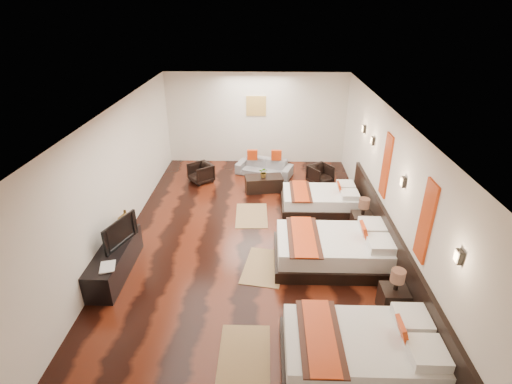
{
  "coord_description": "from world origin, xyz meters",
  "views": [
    {
      "loc": [
        0.33,
        -7.02,
        4.68
      ],
      "look_at": [
        0.12,
        0.25,
        1.1
      ],
      "focal_mm": 27.43,
      "sensor_mm": 36.0,
      "label": 1
    }
  ],
  "objects_px": {
    "bed_near": "(362,351)",
    "sofa": "(264,167)",
    "bed_mid": "(335,249)",
    "bed_far": "(321,200)",
    "nightstand_a": "(394,298)",
    "armchair_left": "(201,173)",
    "tv": "(117,231)",
    "book": "(100,268)",
    "figurine": "(126,218)",
    "coffee_table": "(264,183)",
    "armchair_right": "(320,175)",
    "tv_console": "(115,261)",
    "table_plant": "(264,172)",
    "nightstand_b": "(362,221)"
  },
  "relations": [
    {
      "from": "bed_near",
      "to": "sofa",
      "type": "bearing_deg",
      "value": 101.96
    },
    {
      "from": "bed_near",
      "to": "sofa",
      "type": "xyz_separation_m",
      "value": [
        -1.43,
        6.75,
        -0.05
      ]
    },
    {
      "from": "bed_mid",
      "to": "bed_far",
      "type": "relative_size",
      "value": 1.22
    },
    {
      "from": "nightstand_a",
      "to": "armchair_left",
      "type": "xyz_separation_m",
      "value": [
        -3.97,
        5.09,
        -0.02
      ]
    },
    {
      "from": "armchair_left",
      "to": "bed_mid",
      "type": "bearing_deg",
      "value": 2.02
    },
    {
      "from": "tv",
      "to": "book",
      "type": "relative_size",
      "value": 2.64
    },
    {
      "from": "figurine",
      "to": "coffee_table",
      "type": "height_order",
      "value": "figurine"
    },
    {
      "from": "bed_near",
      "to": "sofa",
      "type": "distance_m",
      "value": 6.9
    },
    {
      "from": "figurine",
      "to": "armchair_right",
      "type": "height_order",
      "value": "figurine"
    },
    {
      "from": "tv",
      "to": "armchair_right",
      "type": "distance_m",
      "value": 5.9
    },
    {
      "from": "tv",
      "to": "armchair_left",
      "type": "relative_size",
      "value": 1.5
    },
    {
      "from": "bed_near",
      "to": "figurine",
      "type": "bearing_deg",
      "value": 146.02
    },
    {
      "from": "bed_mid",
      "to": "coffee_table",
      "type": "bearing_deg",
      "value": 113.82
    },
    {
      "from": "bed_near",
      "to": "book",
      "type": "relative_size",
      "value": 6.46
    },
    {
      "from": "tv_console",
      "to": "sofa",
      "type": "height_order",
      "value": "tv_console"
    },
    {
      "from": "tv",
      "to": "table_plant",
      "type": "height_order",
      "value": "tv"
    },
    {
      "from": "tv",
      "to": "figurine",
      "type": "relative_size",
      "value": 2.55
    },
    {
      "from": "book",
      "to": "table_plant",
      "type": "distance_m",
      "value": 5.08
    },
    {
      "from": "bed_mid",
      "to": "sofa",
      "type": "distance_m",
      "value": 4.52
    },
    {
      "from": "book",
      "to": "sofa",
      "type": "relative_size",
      "value": 0.21
    },
    {
      "from": "book",
      "to": "armchair_left",
      "type": "relative_size",
      "value": 0.57
    },
    {
      "from": "nightstand_b",
      "to": "table_plant",
      "type": "xyz_separation_m",
      "value": [
        -2.18,
        2.11,
        0.24
      ]
    },
    {
      "from": "book",
      "to": "bed_near",
      "type": "bearing_deg",
      "value": -18.39
    },
    {
      "from": "book",
      "to": "armchair_left",
      "type": "height_order",
      "value": "book"
    },
    {
      "from": "bed_near",
      "to": "tv",
      "type": "height_order",
      "value": "tv"
    },
    {
      "from": "book",
      "to": "coffee_table",
      "type": "height_order",
      "value": "book"
    },
    {
      "from": "table_plant",
      "to": "nightstand_b",
      "type": "bearing_deg",
      "value": -44.07
    },
    {
      "from": "sofa",
      "to": "table_plant",
      "type": "bearing_deg",
      "value": -71.67
    },
    {
      "from": "nightstand_a",
      "to": "armchair_right",
      "type": "relative_size",
      "value": 1.43
    },
    {
      "from": "book",
      "to": "sofa",
      "type": "height_order",
      "value": "book"
    },
    {
      "from": "bed_mid",
      "to": "tv",
      "type": "height_order",
      "value": "tv"
    },
    {
      "from": "bed_mid",
      "to": "coffee_table",
      "type": "relative_size",
      "value": 2.32
    },
    {
      "from": "armchair_right",
      "to": "tv_console",
      "type": "bearing_deg",
      "value": -170.79
    },
    {
      "from": "nightstand_a",
      "to": "table_plant",
      "type": "relative_size",
      "value": 2.94
    },
    {
      "from": "bed_near",
      "to": "tv",
      "type": "relative_size",
      "value": 2.45
    },
    {
      "from": "sofa",
      "to": "armchair_right",
      "type": "xyz_separation_m",
      "value": [
        1.59,
        -0.56,
        0.03
      ]
    },
    {
      "from": "bed_far",
      "to": "book",
      "type": "xyz_separation_m",
      "value": [
        -4.19,
        -3.27,
        0.32
      ]
    },
    {
      "from": "armchair_right",
      "to": "nightstand_a",
      "type": "bearing_deg",
      "value": -118.02
    },
    {
      "from": "bed_near",
      "to": "coffee_table",
      "type": "xyz_separation_m",
      "value": [
        -1.43,
        5.7,
        -0.09
      ]
    },
    {
      "from": "sofa",
      "to": "book",
      "type": "bearing_deg",
      "value": -98.9
    },
    {
      "from": "bed_mid",
      "to": "armchair_left",
      "type": "relative_size",
      "value": 3.86
    },
    {
      "from": "tv_console",
      "to": "table_plant",
      "type": "bearing_deg",
      "value": 52.9
    },
    {
      "from": "nightstand_b",
      "to": "armchair_left",
      "type": "relative_size",
      "value": 1.44
    },
    {
      "from": "figurine",
      "to": "table_plant",
      "type": "relative_size",
      "value": 1.22
    },
    {
      "from": "nightstand_a",
      "to": "sofa",
      "type": "height_order",
      "value": "nightstand_a"
    },
    {
      "from": "sofa",
      "to": "coffee_table",
      "type": "xyz_separation_m",
      "value": [
        -0.0,
        -1.05,
        -0.04
      ]
    },
    {
      "from": "nightstand_a",
      "to": "armchair_left",
      "type": "bearing_deg",
      "value": 127.95
    },
    {
      "from": "nightstand_b",
      "to": "armchair_right",
      "type": "relative_size",
      "value": 1.45
    },
    {
      "from": "figurine",
      "to": "table_plant",
      "type": "height_order",
      "value": "figurine"
    },
    {
      "from": "sofa",
      "to": "tv_console",
      "type": "bearing_deg",
      "value": -101.8
    }
  ]
}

